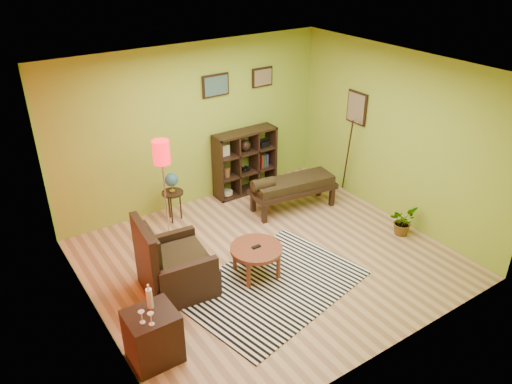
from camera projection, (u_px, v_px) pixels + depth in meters
ground at (269, 259)px, 7.45m from camera, size 5.00×5.00×0.00m
room_shell at (264, 149)px, 6.57m from camera, size 5.04×4.54×2.82m
zebra_rug at (273, 285)px, 6.89m from camera, size 2.72×2.14×0.01m
coffee_table at (256, 251)px, 6.95m from camera, size 0.73×0.73×0.47m
armchair at (173, 269)px, 6.68m from camera, size 0.99×1.00×1.10m
side_cabinet at (153, 336)px, 5.58m from camera, size 0.55×0.50×0.96m
floor_lamp at (162, 162)px, 7.17m from camera, size 0.26×0.26×1.73m
globe_table at (172, 185)px, 8.15m from camera, size 0.36×0.36×0.87m
cube_shelf at (246, 162)px, 9.11m from camera, size 1.20×0.35×1.20m
bench at (291, 186)px, 8.59m from camera, size 1.58×0.74×0.70m
potted_plant at (402, 224)px, 8.00m from camera, size 0.55×0.58×0.36m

